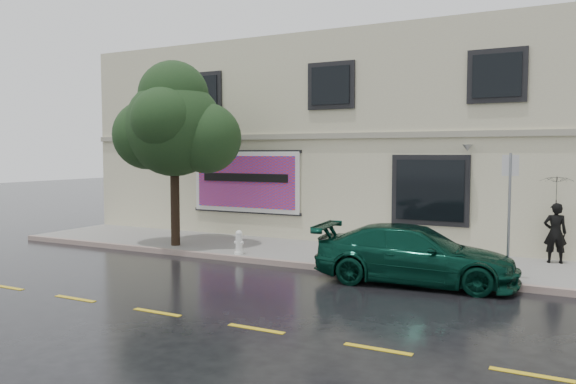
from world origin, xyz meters
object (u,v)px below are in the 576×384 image
at_px(car, 415,254).
at_px(fire_hydrant, 239,242).
at_px(street_tree, 174,128).
at_px(pedestrian, 555,233).

bearing_deg(car, fire_hydrant, 78.44).
height_order(car, street_tree, street_tree).
xyz_separation_m(car, street_tree, (-7.86, 1.00, 3.14)).
relative_size(car, pedestrian, 2.91).
xyz_separation_m(car, fire_hydrant, (-5.24, 0.60, -0.19)).
distance_m(pedestrian, fire_hydrant, 8.57).
relative_size(pedestrian, street_tree, 0.31).
bearing_deg(street_tree, car, -7.28).
bearing_deg(fire_hydrant, street_tree, -167.05).
bearing_deg(fire_hydrant, car, 15.20).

